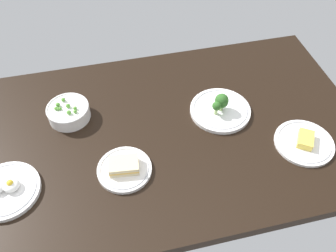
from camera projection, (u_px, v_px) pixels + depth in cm
name	position (u px, v px, depth cm)	size (l,w,h in cm)	color
dining_table	(168.00, 133.00, 125.84)	(138.92, 83.80, 4.00)	black
plate_eggs	(6.00, 190.00, 107.18)	(20.65, 20.65, 5.10)	white
plate_cheese	(304.00, 142.00, 119.59)	(19.99, 19.99, 3.59)	white
plate_broccoli	(220.00, 108.00, 128.49)	(22.09, 22.09, 8.44)	white
plate_sandwich	(124.00, 168.00, 112.07)	(17.47, 17.47, 4.53)	white
bowl_peas	(69.00, 112.00, 126.09)	(15.08, 15.08, 6.45)	white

